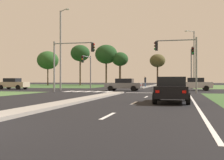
# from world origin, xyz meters

# --- Properties ---
(ground_plane) EXTENTS (200.00, 200.00, 0.00)m
(ground_plane) POSITION_xyz_m (0.00, 30.00, 0.00)
(ground_plane) COLOR black
(grass_verge_far_left) EXTENTS (35.00, 35.00, 0.01)m
(grass_verge_far_left) POSITION_xyz_m (-25.50, 54.50, 0.00)
(grass_verge_far_left) COLOR #385B2D
(grass_verge_far_left) RESTS_ON ground
(median_island_near) EXTENTS (1.20, 22.00, 0.14)m
(median_island_near) POSITION_xyz_m (0.00, 11.00, 0.07)
(median_island_near) COLOR gray
(median_island_near) RESTS_ON ground
(median_island_far) EXTENTS (1.20, 36.00, 0.14)m
(median_island_far) POSITION_xyz_m (0.00, 55.00, 0.07)
(median_island_far) COLOR gray
(median_island_far) RESTS_ON ground
(lane_dash_near) EXTENTS (0.14, 2.00, 0.01)m
(lane_dash_near) POSITION_xyz_m (3.50, 4.09, 0.01)
(lane_dash_near) COLOR silver
(lane_dash_near) RESTS_ON ground
(lane_dash_second) EXTENTS (0.14, 2.00, 0.01)m
(lane_dash_second) POSITION_xyz_m (3.50, 10.09, 0.01)
(lane_dash_second) COLOR silver
(lane_dash_second) RESTS_ON ground
(lane_dash_third) EXTENTS (0.14, 2.00, 0.01)m
(lane_dash_third) POSITION_xyz_m (3.50, 16.09, 0.01)
(lane_dash_third) COLOR silver
(lane_dash_third) RESTS_ON ground
(lane_dash_fourth) EXTENTS (0.14, 2.00, 0.01)m
(lane_dash_fourth) POSITION_xyz_m (3.50, 22.09, 0.01)
(lane_dash_fourth) COLOR silver
(lane_dash_fourth) RESTS_ON ground
(edge_line_right) EXTENTS (0.14, 24.00, 0.01)m
(edge_line_right) POSITION_xyz_m (6.85, 12.00, 0.01)
(edge_line_right) COLOR silver
(edge_line_right) RESTS_ON ground
(stop_bar_near) EXTENTS (6.40, 0.50, 0.01)m
(stop_bar_near) POSITION_xyz_m (3.80, 23.00, 0.01)
(stop_bar_near) COLOR silver
(stop_bar_near) RESTS_ON ground
(crosswalk_bar_near) EXTENTS (0.70, 2.80, 0.01)m
(crosswalk_bar_near) POSITION_xyz_m (-6.40, 24.80, 0.01)
(crosswalk_bar_near) COLOR silver
(crosswalk_bar_near) RESTS_ON ground
(crosswalk_bar_second) EXTENTS (0.70, 2.80, 0.01)m
(crosswalk_bar_second) POSITION_xyz_m (-5.25, 24.80, 0.01)
(crosswalk_bar_second) COLOR silver
(crosswalk_bar_second) RESTS_ON ground
(crosswalk_bar_third) EXTENTS (0.70, 2.80, 0.01)m
(crosswalk_bar_third) POSITION_xyz_m (-4.10, 24.80, 0.01)
(crosswalk_bar_third) COLOR silver
(crosswalk_bar_third) RESTS_ON ground
(crosswalk_bar_fourth) EXTENTS (0.70, 2.80, 0.01)m
(crosswalk_bar_fourth) POSITION_xyz_m (-2.95, 24.80, 0.01)
(crosswalk_bar_fourth) COLOR silver
(crosswalk_bar_fourth) RESTS_ON ground
(crosswalk_bar_fifth) EXTENTS (0.70, 2.80, 0.01)m
(crosswalk_bar_fifth) POSITION_xyz_m (-1.80, 24.80, 0.01)
(crosswalk_bar_fifth) COLOR silver
(crosswalk_bar_fifth) RESTS_ON ground
(car_black_near) EXTENTS (1.97, 4.51, 1.49)m
(car_black_near) POSITION_xyz_m (5.58, 11.06, 0.76)
(car_black_near) COLOR black
(car_black_near) RESTS_ON ground
(car_beige_second) EXTENTS (4.16, 2.09, 1.57)m
(car_beige_second) POSITION_xyz_m (-16.74, 29.65, 0.80)
(car_beige_second) COLOR #BCAD8E
(car_beige_second) RESTS_ON ground
(car_grey_third) EXTENTS (4.37, 2.08, 1.49)m
(car_grey_third) POSITION_xyz_m (-0.60, 27.86, 0.76)
(car_grey_third) COLOR slate
(car_grey_third) RESTS_ON ground
(car_silver_fourth) EXTENTS (4.28, 2.02, 1.59)m
(car_silver_fourth) POSITION_xyz_m (7.76, 30.71, 0.81)
(car_silver_fourth) COLOR #B7B7BC
(car_silver_fourth) RESTS_ON ground
(traffic_signal_near_right) EXTENTS (4.26, 0.32, 5.56)m
(traffic_signal_near_right) POSITION_xyz_m (6.08, 23.40, 3.81)
(traffic_signal_near_right) COLOR gray
(traffic_signal_near_right) RESTS_ON ground
(traffic_signal_far_right) EXTENTS (0.32, 5.04, 5.80)m
(traffic_signal_far_right) POSITION_xyz_m (7.60, 34.80, 4.01)
(traffic_signal_far_right) COLOR gray
(traffic_signal_far_right) RESTS_ON ground
(traffic_signal_far_left) EXTENTS (0.32, 4.09, 5.07)m
(traffic_signal_far_left) POSITION_xyz_m (-7.60, 35.07, 3.48)
(traffic_signal_far_left) COLOR gray
(traffic_signal_far_left) RESTS_ON ground
(traffic_signal_near_left) EXTENTS (4.82, 0.32, 5.61)m
(traffic_signal_near_left) POSITION_xyz_m (-5.86, 23.40, 3.87)
(traffic_signal_near_left) COLOR gray
(traffic_signal_near_left) RESTS_ON ground
(street_lamp_second) EXTENTS (1.84, 1.56, 9.95)m
(street_lamp_second) POSITION_xyz_m (-8.36, 27.01, 5.52)
(street_lamp_second) COLOR gray
(street_lamp_second) RESTS_ON ground
(street_lamp_third) EXTENTS (1.80, 1.87, 10.21)m
(street_lamp_third) POSITION_xyz_m (8.36, 47.74, 5.67)
(street_lamp_third) COLOR gray
(street_lamp_third) RESTS_ON ground
(pedestrian_at_median) EXTENTS (0.34, 0.34, 1.81)m
(pedestrian_at_median) POSITION_xyz_m (0.18, 43.12, 1.24)
(pedestrian_at_median) COLOR #335184
(pedestrian_at_median) RESTS_ON median_island_far
(treeline_near) EXTENTS (5.43, 5.43, 8.66)m
(treeline_near) POSITION_xyz_m (-26.73, 60.71, 6.34)
(treeline_near) COLOR #423323
(treeline_near) RESTS_ON ground
(treeline_second) EXTENTS (4.87, 4.87, 10.20)m
(treeline_second) POSITION_xyz_m (-18.61, 62.35, 8.09)
(treeline_second) COLOR #423323
(treeline_second) RESTS_ON ground
(treeline_third) EXTENTS (5.31, 5.31, 9.75)m
(treeline_third) POSITION_xyz_m (-11.19, 60.04, 7.46)
(treeline_third) COLOR #423323
(treeline_third) RESTS_ON ground
(treeline_fourth) EXTENTS (3.85, 3.85, 7.91)m
(treeline_fourth) POSITION_xyz_m (-7.83, 60.14, 6.19)
(treeline_fourth) COLOR #423323
(treeline_fourth) RESTS_ON ground
(treeline_fifth) EXTENTS (3.57, 3.57, 7.34)m
(treeline_fifth) POSITION_xyz_m (0.92, 60.70, 5.77)
(treeline_fifth) COLOR #423323
(treeline_fifth) RESTS_ON ground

